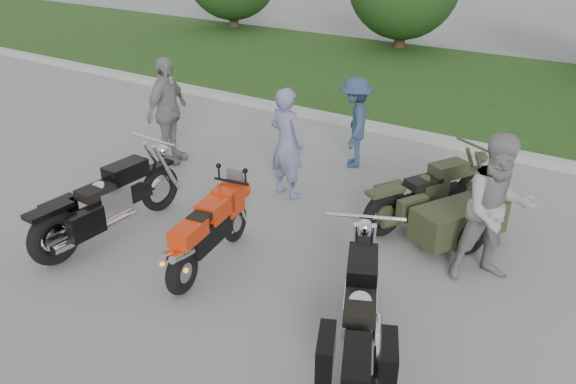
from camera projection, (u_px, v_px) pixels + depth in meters
The scene contains 11 objects.
ground at pixel (197, 268), 7.25m from camera, with size 80.00×80.00×0.00m, color gray.
curb at pixel (389, 130), 11.72m from camera, with size 60.00×0.30×0.15m, color #ADAAA3.
grass_strip at pixel (454, 85), 14.83m from camera, with size 60.00×8.00×0.14m, color #345B1F.
sportbike_red at pixel (208, 230), 7.09m from camera, with size 0.53×1.87×0.89m.
cruiser_left at pixel (105, 205), 7.74m from camera, with size 0.44×2.56×0.98m.
cruiser_right at pixel (360, 322), 5.54m from camera, with size 1.22×2.36×0.97m.
cruiser_sidecar at pixel (444, 210), 7.81m from camera, with size 1.75×2.16×0.89m.
person_stripe at pixel (287, 144), 8.77m from camera, with size 0.65×0.43×1.79m, color slate.
person_grey at pixel (496, 210), 6.67m from camera, with size 0.93×0.72×1.91m, color gray.
person_denim at pixel (355, 123), 9.90m from camera, with size 1.05×0.60×1.62m, color navy.
person_back at pixel (168, 111), 9.99m from camera, with size 1.13×0.47×1.93m, color gray.
Camera 1 is at (4.31, -4.42, 4.10)m, focal length 35.00 mm.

